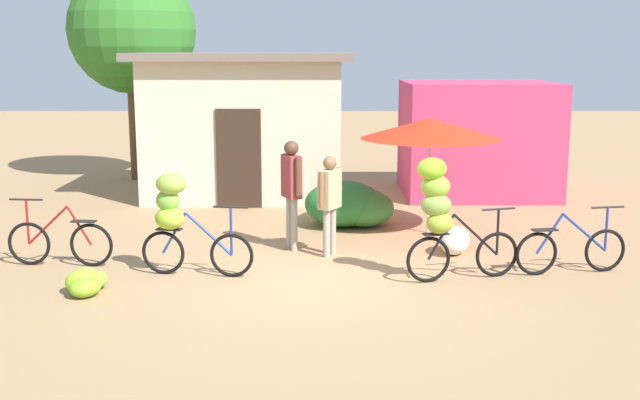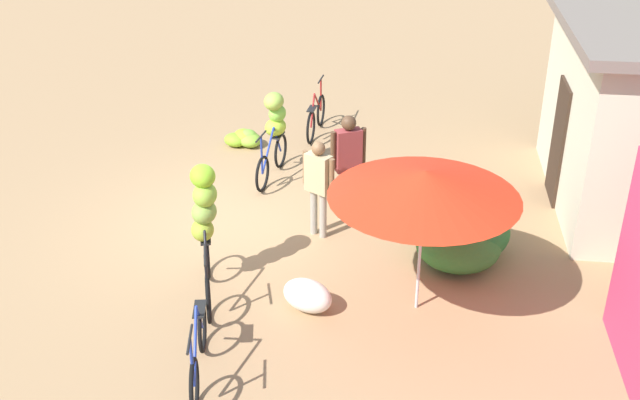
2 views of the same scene
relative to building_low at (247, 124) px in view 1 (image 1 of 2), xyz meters
name	(u,v)px [view 1 (image 1 of 2)]	position (x,y,z in m)	size (l,w,h in m)	color
ground_plane	(313,282)	(1.50, -6.45, -1.57)	(60.00, 60.00, 0.00)	#A37D55
building_low	(247,124)	(0.00, 0.00, 0.00)	(4.60, 3.14, 3.09)	beige
shop_pink	(479,138)	(5.09, 0.27, -0.34)	(3.20, 2.80, 2.46)	#C53862
tree_behind_building	(134,31)	(-2.87, 2.24, 2.02)	(3.05, 3.05, 5.14)	brown
hedge_bush_front_left	(346,203)	(2.06, -2.94, -1.16)	(1.42, 1.43, 0.81)	#297331
hedge_bush_front_right	(365,208)	(2.41, -2.98, -1.23)	(1.13, 1.21, 0.67)	#35752F
market_umbrella	(433,128)	(3.52, -3.54, 0.27)	(2.40, 2.40, 2.01)	beige
bicycle_leftmost	(62,242)	(-2.22, -5.63, -1.21)	(1.60, 0.21, 1.01)	black
bicycle_near_pile	(179,215)	(-0.38, -6.13, -0.68)	(1.62, 0.50, 1.48)	black
bicycle_center_loaded	(444,208)	(3.29, -6.42, -0.53)	(1.64, 0.59, 1.73)	black
bicycle_by_shop	(573,250)	(5.22, -6.03, -1.22)	(1.67, 0.35, 0.97)	black
banana_pile_on_ground	(88,282)	(-1.47, -6.93, -1.42)	(0.69, 0.89, 0.33)	#7FB729
produce_sack	(457,240)	(3.75, -4.97, -1.35)	(0.70, 0.44, 0.44)	silver
person_vendor	(332,196)	(1.78, -5.07, -0.62)	(0.38, 0.51, 1.56)	gray
person_bystander	(293,183)	(1.18, -4.69, -0.48)	(0.35, 0.53, 1.76)	gray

